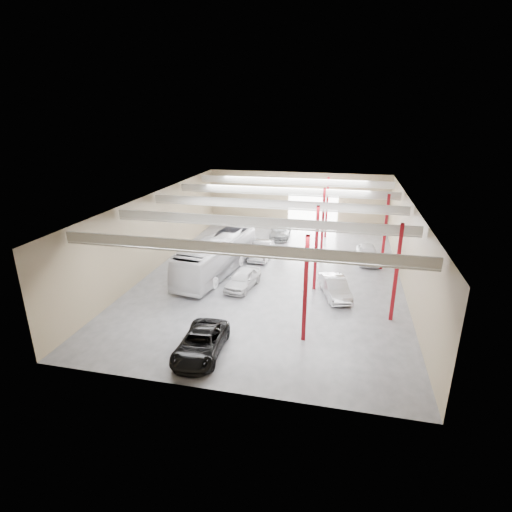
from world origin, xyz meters
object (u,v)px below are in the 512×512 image
at_px(car_row_c, 281,231).
at_px(car_right_far, 368,254).
at_px(coach_bus, 217,256).
at_px(car_right_near, 335,287).
at_px(car_row_a, 243,279).
at_px(car_row_b, 262,250).
at_px(black_sedan, 201,343).

xyz_separation_m(car_row_c, car_right_far, (9.60, -6.20, 0.05)).
xyz_separation_m(coach_bus, car_right_far, (13.32, 6.10, -0.85)).
height_order(car_row_c, car_right_far, car_right_far).
xyz_separation_m(car_row_c, car_right_near, (6.80, -14.87, 0.01)).
bearing_deg(car_row_a, coach_bus, 149.11).
xyz_separation_m(car_row_b, car_right_far, (10.30, 1.15, -0.01)).
bearing_deg(car_right_far, car_right_near, -113.61).
relative_size(coach_bus, car_right_far, 2.51).
distance_m(car_row_c, car_right_near, 16.35).
bearing_deg(coach_bus, black_sedan, -68.34).
bearing_deg(car_row_a, black_sedan, -80.75).
distance_m(coach_bus, car_right_near, 10.87).
bearing_deg(car_right_near, car_row_c, 97.48).
relative_size(black_sedan, car_right_far, 1.13).
bearing_deg(car_row_a, car_row_c, 96.56).
xyz_separation_m(car_row_b, car_right_near, (7.50, -7.53, -0.05)).
bearing_deg(car_row_b, car_row_c, 85.20).
distance_m(black_sedan, car_right_near, 12.48).
bearing_deg(car_row_a, car_right_far, 49.27).
bearing_deg(car_row_c, car_right_far, -35.31).
bearing_deg(car_right_far, coach_bus, -161.13).
bearing_deg(car_right_far, black_sedan, -124.64).
xyz_separation_m(black_sedan, car_row_b, (0.00, 17.50, 0.07)).
height_order(car_row_b, car_right_far, car_row_b).
bearing_deg(coach_bus, car_row_a, -32.03).
bearing_deg(car_row_c, car_right_near, -67.90).
relative_size(car_row_a, car_right_far, 0.96).
xyz_separation_m(car_row_a, car_right_near, (7.50, -0.03, -0.00)).
distance_m(coach_bus, car_right_far, 14.68).
height_order(black_sedan, car_right_far, car_right_far).
height_order(coach_bus, car_row_a, coach_bus).
bearing_deg(coach_bus, car_row_c, 81.27).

